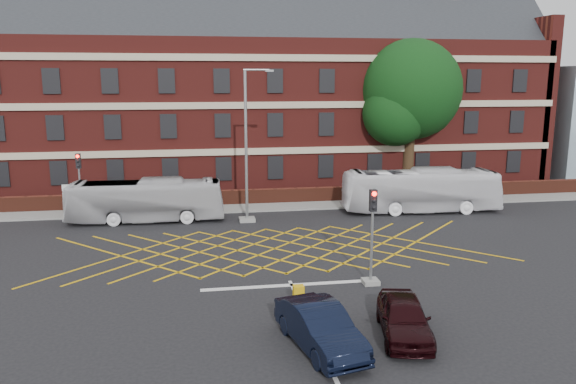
{
  "coord_description": "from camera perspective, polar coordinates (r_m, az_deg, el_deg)",
  "views": [
    {
      "loc": [
        -3.92,
        -26.66,
        8.96
      ],
      "look_at": [
        0.65,
        1.5,
        3.19
      ],
      "focal_mm": 35.0,
      "sensor_mm": 36.0,
      "label": 1
    }
  ],
  "objects": [
    {
      "name": "centre_line",
      "position": [
        19.31,
        3.72,
        -16.2
      ],
      "size": [
        0.15,
        14.0,
        0.02
      ],
      "primitive_type": "cube",
      "color": "silver",
      "rests_on": "ground"
    },
    {
      "name": "stop_line",
      "position": [
        25.14,
        0.37,
        -9.43
      ],
      "size": [
        8.0,
        0.3,
        0.02
      ],
      "primitive_type": "cube",
      "color": "silver",
      "rests_on": "ground"
    },
    {
      "name": "bus_left",
      "position": [
        36.78,
        -14.21,
        -0.84
      ],
      "size": [
        9.87,
        2.61,
        2.73
      ],
      "primitive_type": "imported",
      "rotation": [
        0.0,
        0.0,
        1.54
      ],
      "color": "#BCBCC1",
      "rests_on": "ground"
    },
    {
      "name": "ground",
      "position": [
        28.4,
        -0.81,
        -6.96
      ],
      "size": [
        120.0,
        120.0,
        0.0
      ],
      "primitive_type": "plane",
      "color": "black",
      "rests_on": "ground"
    },
    {
      "name": "bus_right",
      "position": [
        39.31,
        13.35,
        0.16
      ],
      "size": [
        10.82,
        3.23,
        2.97
      ],
      "primitive_type": "imported",
      "rotation": [
        0.0,
        0.0,
        1.5
      ],
      "color": "silver",
      "rests_on": "ground"
    },
    {
      "name": "direction_signs",
      "position": [
        39.77,
        -21.16,
        -0.33
      ],
      "size": [
        1.1,
        0.16,
        2.2
      ],
      "color": "gray",
      "rests_on": "ground"
    },
    {
      "name": "boundary_wall",
      "position": [
        40.73,
        -3.49,
        -0.5
      ],
      "size": [
        56.0,
        0.5,
        1.1
      ],
      "primitive_type": "cube",
      "color": "#532216",
      "rests_on": "ground"
    },
    {
      "name": "traffic_light_far",
      "position": [
        38.61,
        -20.32,
        -0.02
      ],
      "size": [
        0.7,
        0.7,
        4.27
      ],
      "color": "slate",
      "rests_on": "ground"
    },
    {
      "name": "victorian_building",
      "position": [
        48.85,
        -4.38,
        10.09
      ],
      "size": [
        51.0,
        12.17,
        20.4
      ],
      "color": "maroon",
      "rests_on": "ground"
    },
    {
      "name": "traffic_light_near",
      "position": [
        25.0,
        8.5,
        -5.42
      ],
      "size": [
        0.7,
        0.7,
        4.27
      ],
      "color": "slate",
      "rests_on": "ground"
    },
    {
      "name": "deciduous_tree",
      "position": [
        45.8,
        12.32,
        9.43
      ],
      "size": [
        8.0,
        7.88,
        12.06
      ],
      "color": "black",
      "rests_on": "ground"
    },
    {
      "name": "box_junction_hatching",
      "position": [
        30.28,
        -1.37,
        -5.76
      ],
      "size": [
        8.22,
        8.22,
        0.02
      ],
      "primitive_type": "cube",
      "rotation": [
        0.0,
        0.0,
        0.79
      ],
      "color": "#CC990C",
      "rests_on": "ground"
    },
    {
      "name": "car_navy",
      "position": [
        19.45,
        3.28,
        -13.55
      ],
      "size": [
        2.6,
        4.81,
        1.5
      ],
      "primitive_type": "imported",
      "rotation": [
        0.0,
        0.0,
        0.23
      ],
      "color": "black",
      "rests_on": "ground"
    },
    {
      "name": "utility_cabinet",
      "position": [
        22.92,
        1.08,
        -10.47
      ],
      "size": [
        0.43,
        0.36,
        0.83
      ],
      "primitive_type": "cube",
      "color": "gold",
      "rests_on": "ground"
    },
    {
      "name": "car_maroon",
      "position": [
        20.67,
        11.71,
        -12.35
      ],
      "size": [
        2.49,
        4.41,
        1.41
      ],
      "primitive_type": "imported",
      "rotation": [
        0.0,
        0.0,
        -0.21
      ],
      "color": "black",
      "rests_on": "ground"
    },
    {
      "name": "far_pavement",
      "position": [
        39.86,
        -3.34,
        -1.48
      ],
      "size": [
        60.0,
        3.0,
        0.12
      ],
      "primitive_type": "cube",
      "color": "slate",
      "rests_on": "ground"
    },
    {
      "name": "street_lamp",
      "position": [
        35.45,
        -4.15,
        2.28
      ],
      "size": [
        2.25,
        1.0,
        9.55
      ],
      "color": "slate",
      "rests_on": "ground"
    }
  ]
}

